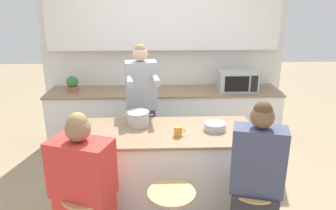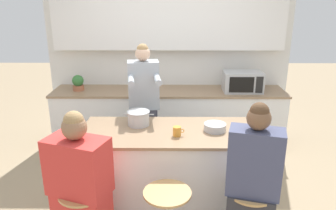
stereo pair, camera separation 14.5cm
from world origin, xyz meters
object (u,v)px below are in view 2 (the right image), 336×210
at_px(banana_bunch, 95,138).
at_px(coffee_cup_near, 177,131).
at_px(person_wrapped_blanket, 81,192).
at_px(potted_plant, 78,83).
at_px(kitchen_island, 168,169).
at_px(person_seated_near, 252,191).
at_px(cooking_pot, 139,118).
at_px(microwave, 243,82).
at_px(fruit_bowl, 215,127).
at_px(person_cooking, 144,114).

bearing_deg(banana_bunch, coffee_cup_near, 9.13).
bearing_deg(person_wrapped_blanket, potted_plant, 124.66).
bearing_deg(person_wrapped_blanket, kitchen_island, 64.06).
height_order(person_seated_near, potted_plant, person_seated_near).
bearing_deg(cooking_pot, person_seated_near, -40.26).
xyz_separation_m(kitchen_island, person_wrapped_blanket, (-0.73, -0.71, 0.18)).
xyz_separation_m(person_seated_near, coffee_cup_near, (-0.62, 0.58, 0.29)).
bearing_deg(person_wrapped_blanket, person_seated_near, 19.85).
bearing_deg(microwave, kitchen_island, -126.02).
height_order(banana_bunch, microwave, microwave).
height_order(coffee_cup_near, microwave, microwave).
relative_size(cooking_pot, potted_plant, 1.46).
height_order(kitchen_island, person_seated_near, person_seated_near).
bearing_deg(cooking_pot, fruit_bowl, -10.58).
bearing_deg(person_seated_near, banana_bunch, 177.04).
distance_m(person_cooking, coffee_cup_near, 0.88).
relative_size(person_wrapped_blanket, person_seated_near, 0.95).
xyz_separation_m(person_cooking, banana_bunch, (-0.39, -0.91, 0.08)).
bearing_deg(coffee_cup_near, person_seated_near, -43.26).
height_order(person_cooking, microwave, person_cooking).
xyz_separation_m(person_cooking, microwave, (1.35, 0.79, 0.20)).
distance_m(kitchen_island, banana_bunch, 0.87).
height_order(microwave, potted_plant, microwave).
bearing_deg(person_wrapped_blanket, coffee_cup_near, 55.22).
bearing_deg(kitchen_island, person_cooking, 114.14).
relative_size(cooking_pot, banana_bunch, 1.79).
xyz_separation_m(kitchen_island, potted_plant, (-1.31, 1.49, 0.55)).
height_order(person_seated_near, fruit_bowl, person_seated_near).
bearing_deg(fruit_bowl, potted_plant, 140.41).
distance_m(person_cooking, fruit_bowl, 1.02).
bearing_deg(person_seated_near, kitchen_island, 150.12).
height_order(kitchen_island, microwave, microwave).
bearing_deg(fruit_bowl, kitchen_island, -179.04).
distance_m(person_seated_near, coffee_cup_near, 0.90).
relative_size(banana_bunch, potted_plant, 0.81).
bearing_deg(microwave, banana_bunch, -135.69).
bearing_deg(coffee_cup_near, microwave, 58.59).
bearing_deg(banana_bunch, cooking_pot, 47.45).
distance_m(kitchen_island, microwave, 1.88).
height_order(person_cooking, person_seated_near, person_cooking).
xyz_separation_m(coffee_cup_near, potted_plant, (-1.40, 1.62, 0.06)).
xyz_separation_m(person_cooking, fruit_bowl, (0.77, -0.65, 0.09)).
distance_m(person_cooking, person_seated_near, 1.71).
height_order(person_cooking, fruit_bowl, person_cooking).
bearing_deg(person_cooking, person_wrapped_blanket, -114.88).
distance_m(kitchen_island, coffee_cup_near, 0.51).
bearing_deg(person_seated_near, coffee_cup_near, 151.89).
bearing_deg(person_wrapped_blanket, banana_bunch, 104.71).
bearing_deg(banana_bunch, person_cooking, 66.64).
xyz_separation_m(person_wrapped_blanket, potted_plant, (-0.58, 2.20, 0.37)).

